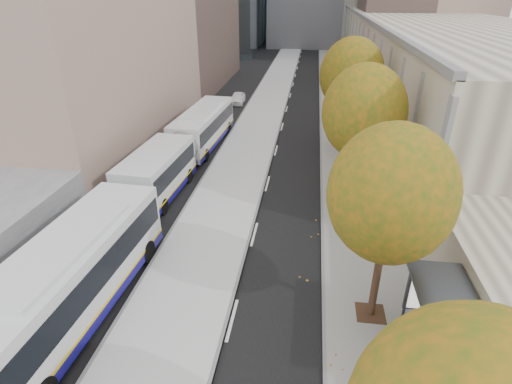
# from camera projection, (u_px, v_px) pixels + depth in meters

# --- Properties ---
(bus_platform) EXTENTS (4.25, 150.00, 0.15)m
(bus_platform) POSITION_uv_depth(u_px,v_px,m) (256.00, 128.00, 35.71)
(bus_platform) COLOR silver
(bus_platform) RESTS_ON ground
(sidewalk) EXTENTS (4.75, 150.00, 0.08)m
(sidewalk) POSITION_uv_depth(u_px,v_px,m) (347.00, 133.00, 34.75)
(sidewalk) COLOR gray
(sidewalk) RESTS_ON ground
(building_tan) EXTENTS (18.00, 92.00, 8.00)m
(building_tan) POSITION_uv_depth(u_px,v_px,m) (418.00, 45.00, 57.12)
(building_tan) COLOR gray
(building_tan) RESTS_ON ground
(bus_shelter) EXTENTS (1.90, 4.40, 2.53)m
(bus_shelter) POSITION_uv_depth(u_px,v_px,m) (456.00, 316.00, 12.39)
(bus_shelter) COLOR #383A3F
(bus_shelter) RESTS_ON sidewalk
(tree_c) EXTENTS (4.20, 4.20, 7.28)m
(tree_c) POSITION_uv_depth(u_px,v_px,m) (391.00, 195.00, 13.05)
(tree_c) COLOR black
(tree_c) RESTS_ON sidewalk
(tree_d) EXTENTS (4.40, 4.40, 7.60)m
(tree_d) POSITION_uv_depth(u_px,v_px,m) (364.00, 112.00, 20.88)
(tree_d) COLOR black
(tree_d) RESTS_ON sidewalk
(tree_e) EXTENTS (4.60, 4.60, 7.92)m
(tree_e) POSITION_uv_depth(u_px,v_px,m) (352.00, 75.00, 28.71)
(tree_e) COLOR black
(tree_e) RESTS_ON sidewalk
(bus_far) EXTENTS (3.38, 17.04, 2.82)m
(bus_far) POSITION_uv_depth(u_px,v_px,m) (187.00, 143.00, 28.13)
(bus_far) COLOR silver
(bus_far) RESTS_ON ground
(distant_car) EXTENTS (1.48, 3.52, 1.19)m
(distant_car) POSITION_uv_depth(u_px,v_px,m) (237.00, 98.00, 43.35)
(distant_car) COLOR white
(distant_car) RESTS_ON ground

